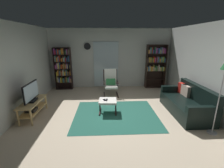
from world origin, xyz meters
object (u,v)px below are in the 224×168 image
leather_sofa (187,103)px  cell_phone (105,100)px  bookshelf_near_sofa (156,63)px  lounge_armchair (111,82)px  television (31,93)px  tv_remote (107,100)px  wall_clock (87,46)px  ottoman (108,102)px  tv_stand (33,107)px  bookshelf_near_tv (63,67)px  floor_lamp_by_sofa (224,74)px

leather_sofa → cell_phone: 2.47m
bookshelf_near_sofa → lounge_armchair: size_ratio=1.88×
television → tv_remote: 2.12m
lounge_armchair → leather_sofa: bearing=-37.5°
cell_phone → wall_clock: wall_clock is taller
lounge_armchair → television: bearing=-142.8°
lounge_armchair → tv_remote: lounge_armchair is taller
bookshelf_near_sofa → ottoman: (-2.20, -2.45, -0.79)m
bookshelf_near_sofa → leather_sofa: (0.17, -2.59, -0.81)m
tv_remote → wall_clock: size_ratio=0.50×
tv_stand → wall_clock: wall_clock is taller
bookshelf_near_tv → cell_phone: 3.07m
leather_sofa → floor_lamp_by_sofa: (0.08, -1.06, 1.12)m
television → lounge_armchair: 2.86m
television → wall_clock: size_ratio=2.84×
tv_stand → floor_lamp_by_sofa: floor_lamp_by_sofa is taller
leather_sofa → tv_remote: 2.41m
ottoman → television: bearing=-175.8°
floor_lamp_by_sofa → cell_phone: bearing=154.9°
ottoman → floor_lamp_by_sofa: (2.45, -1.20, 1.10)m
tv_stand → television: television is taller
ottoman → bookshelf_near_sofa: bearing=48.1°
television → ottoman: television is taller
floor_lamp_by_sofa → wall_clock: size_ratio=6.11×
tv_remote → television: bearing=-165.6°
television → floor_lamp_by_sofa: (4.58, -1.04, 0.71)m
television → cell_phone: (2.03, 0.15, -0.31)m
lounge_armchair → floor_lamp_by_sofa: size_ratio=0.58×
cell_phone → floor_lamp_by_sofa: floor_lamp_by_sofa is taller
lounge_armchair → cell_phone: bearing=-98.7°
bookshelf_near_sofa → cell_phone: size_ratio=13.74×
bookshelf_near_tv → lounge_armchair: (2.03, -0.85, -0.43)m
cell_phone → floor_lamp_by_sofa: (2.55, -1.20, 1.03)m
bookshelf_near_tv → lounge_armchair: bearing=-22.8°
lounge_armchair → tv_remote: bearing=-96.5°
bookshelf_near_tv → floor_lamp_by_sofa: 5.67m
leather_sofa → tv_remote: (-2.40, 0.13, 0.10)m
bookshelf_near_sofa → lounge_armchair: (-2.05, -0.89, -0.58)m
tv_stand → bookshelf_near_tv: size_ratio=0.62×
lounge_armchair → wall_clock: (-0.97, 1.01, 1.32)m
television → wall_clock: (1.31, 2.74, 1.13)m
floor_lamp_by_sofa → wall_clock: wall_clock is taller
bookshelf_near_tv → ottoman: bookshelf_near_tv is taller
television → leather_sofa: television is taller
leather_sofa → wall_clock: 4.47m
tv_remote → wall_clock: bearing=117.3°
bookshelf_near_tv → bookshelf_near_sofa: size_ratio=0.95×
bookshelf_near_sofa → cell_phone: bearing=-133.1°
bookshelf_near_sofa → tv_remote: 3.40m
tv_stand → tv_remote: tv_stand is taller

